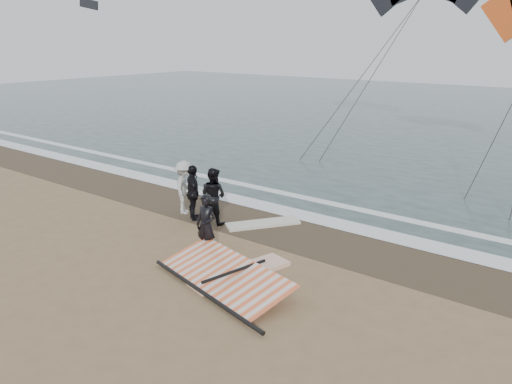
# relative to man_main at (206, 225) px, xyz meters

# --- Properties ---
(ground) EXTENTS (120.00, 120.00, 0.00)m
(ground) POSITION_rel_man_main_xyz_m (1.27, -1.62, -0.87)
(ground) COLOR #8C704C
(ground) RESTS_ON ground
(sea) EXTENTS (120.00, 54.00, 0.02)m
(sea) POSITION_rel_man_main_xyz_m (1.27, 31.38, -0.86)
(sea) COLOR #233838
(sea) RESTS_ON ground
(wet_sand) EXTENTS (120.00, 2.80, 0.01)m
(wet_sand) POSITION_rel_man_main_xyz_m (1.27, 2.88, -0.86)
(wet_sand) COLOR #4C3D2B
(wet_sand) RESTS_ON ground
(foam_near) EXTENTS (120.00, 0.90, 0.01)m
(foam_near) POSITION_rel_man_main_xyz_m (1.27, 4.28, -0.84)
(foam_near) COLOR white
(foam_near) RESTS_ON sea
(foam_far) EXTENTS (120.00, 0.45, 0.01)m
(foam_far) POSITION_rel_man_main_xyz_m (1.27, 5.98, -0.84)
(foam_far) COLOR white
(foam_far) RESTS_ON sea
(man_main) EXTENTS (0.66, 0.45, 1.74)m
(man_main) POSITION_rel_man_main_xyz_m (0.00, 0.00, 0.00)
(man_main) COLOR black
(man_main) RESTS_ON ground
(board_white) EXTENTS (1.46, 2.83, 0.11)m
(board_white) POSITION_rel_man_main_xyz_m (1.53, -0.42, -0.81)
(board_white) COLOR white
(board_white) RESTS_ON ground
(board_cream) EXTENTS (1.90, 2.30, 0.10)m
(board_cream) POSITION_rel_man_main_xyz_m (-0.10, 2.76, -0.82)
(board_cream) COLOR beige
(board_cream) RESTS_ON ground
(trio_cluster) EXTENTS (2.49, 1.48, 1.86)m
(trio_cluster) POSITION_rel_man_main_xyz_m (-2.28, 1.98, 0.05)
(trio_cluster) COLOR black
(trio_cluster) RESTS_ON ground
(sail_rig) EXTENTS (4.22, 2.53, 0.50)m
(sail_rig) POSITION_rel_man_main_xyz_m (1.51, -0.91, -0.67)
(sail_rig) COLOR black
(sail_rig) RESTS_ON ground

